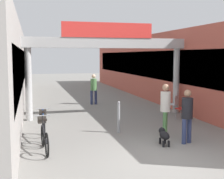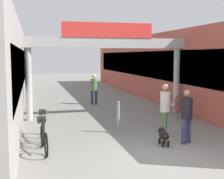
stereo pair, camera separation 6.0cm
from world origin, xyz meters
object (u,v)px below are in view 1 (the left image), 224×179
Objects in this scene: pedestrian_companion at (165,106)px; bicycle_blue_second at (43,126)px; dog_on_leash at (164,135)px; bollard_post_metal at (119,117)px; cafe_chair_aluminium_farther at (174,103)px; pedestrian_carrying_crate at (94,87)px; bicycle_black_nearest at (44,136)px; pedestrian_with_dog at (187,113)px; cafe_chair_red_nearer at (183,107)px.

bicycle_blue_second is at bearing 173.77° from pedestrian_companion.
pedestrian_companion reaches higher than dog_on_leash.
bollard_post_metal is 1.26× the size of cafe_chair_aluminium_farther.
bicycle_black_nearest is at bearing -110.81° from pedestrian_carrying_crate.
pedestrian_carrying_crate is 0.99× the size of bicycle_blue_second.
pedestrian_carrying_crate is 8.57m from bicycle_black_nearest.
pedestrian_with_dog is at bearing -78.66° from pedestrian_companion.
pedestrian_carrying_crate is 0.99× the size of bicycle_black_nearest.
pedestrian_carrying_crate is 1.88× the size of cafe_chair_red_nearer.
bicycle_blue_second is at bearing -163.80° from cafe_chair_red_nearer.
cafe_chair_red_nearer is 1.00× the size of cafe_chair_aluminium_farther.
cafe_chair_red_nearer is 1.22m from cafe_chair_aluminium_farther.
bicycle_black_nearest is at bearing -91.20° from bicycle_blue_second.
pedestrian_companion is 2.54× the size of dog_on_leash.
dog_on_leash is 0.78× the size of cafe_chair_red_nearer.
bollard_post_metal is (2.59, 0.27, 0.13)m from bicycle_blue_second.
pedestrian_with_dog reaches higher than cafe_chair_red_nearer.
cafe_chair_red_nearer is at bearing 26.31° from bicycle_black_nearest.
pedestrian_with_dog is 4.56m from bicycle_blue_second.
dog_on_leash is at bearing -23.59° from bicycle_blue_second.
cafe_chair_aluminium_farther is (1.94, 3.34, -0.47)m from pedestrian_companion.
cafe_chair_aluminium_farther is (2.97, -3.90, -0.42)m from pedestrian_carrying_crate.
dog_on_leash is 0.41× the size of bicycle_blue_second.
bicycle_black_nearest is at bearing -153.69° from cafe_chair_red_nearer.
pedestrian_companion is at bearing 64.07° from dog_on_leash.
pedestrian_carrying_crate is at bearing 93.41° from dog_on_leash.
pedestrian_with_dog is at bearing -47.43° from bollard_post_metal.
bicycle_black_nearest is (-3.54, 0.33, 0.13)m from dog_on_leash.
pedestrian_carrying_crate is at bearing 66.08° from bicycle_blue_second.
bicycle_black_nearest is (-3.04, -8.00, -0.52)m from pedestrian_carrying_crate.
pedestrian_companion is at bearing -120.15° from cafe_chair_aluminium_farther.
dog_on_leash is at bearing -5.36° from bicycle_black_nearest.
cafe_chair_aluminium_farther is at bearing 59.85° from pedestrian_companion.
bollard_post_metal is at bearing -156.28° from cafe_chair_red_nearer.
cafe_chair_red_nearer is at bearing -61.10° from pedestrian_carrying_crate.
pedestrian_carrying_crate is at bearing 98.08° from pedestrian_companion.
pedestrian_companion is 4.18m from bicycle_black_nearest.
pedestrian_carrying_crate is (-1.25, 8.34, 0.00)m from pedestrian_with_dog.
bicycle_blue_second reaches higher than cafe_chair_red_nearer.
bollard_post_metal is at bearing 153.80° from pedestrian_companion.
bollard_post_metal is (-0.92, 1.80, 0.26)m from dog_on_leash.
pedestrian_with_dog is 1.88× the size of cafe_chair_aluminium_farther.
cafe_chair_red_nearer is at bearing 54.29° from dog_on_leash.
bicycle_blue_second is at bearing -174.03° from bollard_post_metal.
bicycle_blue_second is (-4.26, 1.55, -0.52)m from pedestrian_with_dog.
pedestrian_with_dog is 4.78m from cafe_chair_aluminium_farther.
pedestrian_carrying_crate is 8.37m from dog_on_leash.
pedestrian_companion reaches higher than bicycle_black_nearest.
bicycle_black_nearest is 1.51× the size of bollard_post_metal.
pedestrian_carrying_crate is 1.88× the size of cafe_chair_aluminium_farther.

